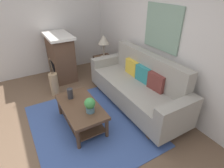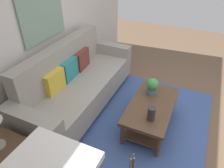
{
  "view_description": "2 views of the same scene",
  "coord_description": "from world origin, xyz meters",
  "px_view_note": "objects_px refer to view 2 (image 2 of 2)",
  "views": [
    {
      "loc": [
        2.4,
        -0.43,
        2.32
      ],
      "look_at": [
        -0.1,
        1.02,
        0.66
      ],
      "focal_mm": 29.45,
      "sensor_mm": 36.0,
      "label": 1
    },
    {
      "loc": [
        -2.4,
        -0.06,
        2.36
      ],
      "look_at": [
        -0.08,
        1.01,
        0.6
      ],
      "focal_mm": 33.41,
      "sensor_mm": 36.0,
      "label": 2
    }
  ],
  "objects_px": {
    "throw_pillow_mustard": "(54,82)",
    "side_table": "(6,162)",
    "throw_pillow_teal": "(69,69)",
    "potted_plant_tabletop": "(152,86)",
    "framed_painting": "(42,11)",
    "couch": "(77,84)",
    "coffee_table": "(151,110)",
    "tabletop_vase": "(151,114)",
    "throw_pillow_maroon": "(82,59)"
  },
  "relations": [
    {
      "from": "couch",
      "to": "throw_pillow_mustard",
      "type": "xyz_separation_m",
      "value": [
        -0.38,
        0.12,
        0.25
      ]
    },
    {
      "from": "throw_pillow_teal",
      "to": "side_table",
      "type": "xyz_separation_m",
      "value": [
        -1.49,
        -0.1,
        -0.4
      ]
    },
    {
      "from": "throw_pillow_maroon",
      "to": "potted_plant_tabletop",
      "type": "xyz_separation_m",
      "value": [
        -0.11,
        -1.29,
        -0.11
      ]
    },
    {
      "from": "potted_plant_tabletop",
      "to": "side_table",
      "type": "relative_size",
      "value": 0.47
    },
    {
      "from": "side_table",
      "to": "framed_painting",
      "type": "relative_size",
      "value": 0.64
    },
    {
      "from": "throw_pillow_maroon",
      "to": "framed_painting",
      "type": "height_order",
      "value": "framed_painting"
    },
    {
      "from": "potted_plant_tabletop",
      "to": "side_table",
      "type": "distance_m",
      "value": 2.14
    },
    {
      "from": "couch",
      "to": "tabletop_vase",
      "type": "bearing_deg",
      "value": -102.11
    },
    {
      "from": "coffee_table",
      "to": "tabletop_vase",
      "type": "xyz_separation_m",
      "value": [
        -0.3,
        -0.07,
        0.21
      ]
    },
    {
      "from": "couch",
      "to": "side_table",
      "type": "distance_m",
      "value": 1.5
    },
    {
      "from": "throw_pillow_mustard",
      "to": "potted_plant_tabletop",
      "type": "height_order",
      "value": "throw_pillow_mustard"
    },
    {
      "from": "coffee_table",
      "to": "side_table",
      "type": "xyz_separation_m",
      "value": [
        -1.51,
        1.27,
        -0.03
      ]
    },
    {
      "from": "couch",
      "to": "throw_pillow_mustard",
      "type": "distance_m",
      "value": 0.47
    },
    {
      "from": "potted_plant_tabletop",
      "to": "tabletop_vase",
      "type": "bearing_deg",
      "value": -165.18
    },
    {
      "from": "potted_plant_tabletop",
      "to": "framed_painting",
      "type": "xyz_separation_m",
      "value": [
        -0.27,
        1.63,
        0.97
      ]
    },
    {
      "from": "couch",
      "to": "throw_pillow_mustard",
      "type": "bearing_deg",
      "value": 161.68
    },
    {
      "from": "throw_pillow_maroon",
      "to": "coffee_table",
      "type": "distance_m",
      "value": 1.46
    },
    {
      "from": "couch",
      "to": "side_table",
      "type": "height_order",
      "value": "couch"
    },
    {
      "from": "coffee_table",
      "to": "framed_painting",
      "type": "bearing_deg",
      "value": 90.56
    },
    {
      "from": "coffee_table",
      "to": "side_table",
      "type": "relative_size",
      "value": 1.96
    },
    {
      "from": "throw_pillow_maroon",
      "to": "tabletop_vase",
      "type": "distance_m",
      "value": 1.58
    },
    {
      "from": "throw_pillow_mustard",
      "to": "throw_pillow_teal",
      "type": "distance_m",
      "value": 0.38
    },
    {
      "from": "tabletop_vase",
      "to": "potted_plant_tabletop",
      "type": "distance_m",
      "value": 0.57
    },
    {
      "from": "throw_pillow_mustard",
      "to": "coffee_table",
      "type": "distance_m",
      "value": 1.47
    },
    {
      "from": "throw_pillow_teal",
      "to": "potted_plant_tabletop",
      "type": "bearing_deg",
      "value": -78.28
    },
    {
      "from": "couch",
      "to": "coffee_table",
      "type": "bearing_deg",
      "value": -89.22
    },
    {
      "from": "potted_plant_tabletop",
      "to": "framed_painting",
      "type": "bearing_deg",
      "value": 99.32
    },
    {
      "from": "throw_pillow_mustard",
      "to": "couch",
      "type": "bearing_deg",
      "value": -18.32
    },
    {
      "from": "tabletop_vase",
      "to": "potted_plant_tabletop",
      "type": "bearing_deg",
      "value": 14.82
    },
    {
      "from": "coffee_table",
      "to": "throw_pillow_mustard",
      "type": "bearing_deg",
      "value": 106.06
    },
    {
      "from": "potted_plant_tabletop",
      "to": "framed_painting",
      "type": "relative_size",
      "value": 0.3
    },
    {
      "from": "throw_pillow_mustard",
      "to": "potted_plant_tabletop",
      "type": "relative_size",
      "value": 1.37
    },
    {
      "from": "couch",
      "to": "potted_plant_tabletop",
      "type": "relative_size",
      "value": 9.09
    },
    {
      "from": "couch",
      "to": "throw_pillow_teal",
      "type": "height_order",
      "value": "couch"
    },
    {
      "from": "coffee_table",
      "to": "side_table",
      "type": "bearing_deg",
      "value": 139.98
    },
    {
      "from": "throw_pillow_teal",
      "to": "tabletop_vase",
      "type": "distance_m",
      "value": 1.47
    },
    {
      "from": "throw_pillow_maroon",
      "to": "framed_painting",
      "type": "distance_m",
      "value": 1.0
    },
    {
      "from": "coffee_table",
      "to": "tabletop_vase",
      "type": "relative_size",
      "value": 5.67
    },
    {
      "from": "coffee_table",
      "to": "potted_plant_tabletop",
      "type": "height_order",
      "value": "potted_plant_tabletop"
    },
    {
      "from": "coffee_table",
      "to": "tabletop_vase",
      "type": "bearing_deg",
      "value": -167.32
    },
    {
      "from": "potted_plant_tabletop",
      "to": "coffee_table",
      "type": "bearing_deg",
      "value": -162.69
    },
    {
      "from": "throw_pillow_maroon",
      "to": "side_table",
      "type": "bearing_deg",
      "value": -176.93
    },
    {
      "from": "throw_pillow_mustard",
      "to": "tabletop_vase",
      "type": "bearing_deg",
      "value": -86.17
    },
    {
      "from": "throw_pillow_mustard",
      "to": "side_table",
      "type": "xyz_separation_m",
      "value": [
        -1.11,
        -0.1,
        -0.4
      ]
    },
    {
      "from": "tabletop_vase",
      "to": "potted_plant_tabletop",
      "type": "height_order",
      "value": "potted_plant_tabletop"
    },
    {
      "from": "couch",
      "to": "coffee_table",
      "type": "relative_size",
      "value": 2.16
    },
    {
      "from": "throw_pillow_teal",
      "to": "potted_plant_tabletop",
      "type": "height_order",
      "value": "throw_pillow_teal"
    },
    {
      "from": "tabletop_vase",
      "to": "coffee_table",
      "type": "bearing_deg",
      "value": 12.68
    },
    {
      "from": "tabletop_vase",
      "to": "side_table",
      "type": "relative_size",
      "value": 0.35
    },
    {
      "from": "couch",
      "to": "side_table",
      "type": "bearing_deg",
      "value": 179.06
    }
  ]
}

